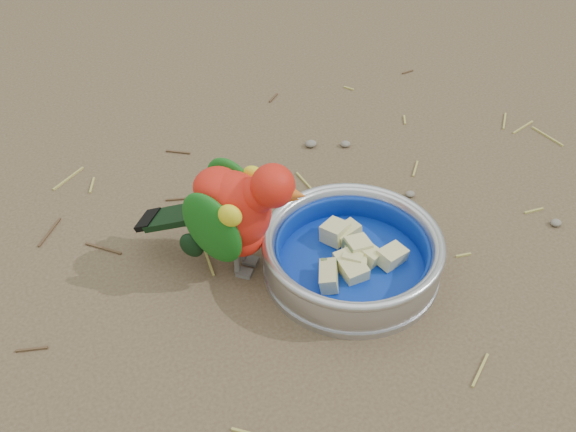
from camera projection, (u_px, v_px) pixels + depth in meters
name	position (u px, v px, depth m)	size (l,w,h in m)	color
ground	(352.00, 242.00, 0.92)	(60.00, 60.00, 0.00)	brown
food_bowl	(351.00, 267.00, 0.87)	(0.24, 0.24, 0.02)	#B2B2BA
bowl_wall	(352.00, 251.00, 0.85)	(0.24, 0.24, 0.04)	#B2B2BA
fruit_wedges	(352.00, 255.00, 0.86)	(0.14, 0.14, 0.03)	#D6CF88
lory_parrot	(235.00, 219.00, 0.83)	(0.10, 0.22, 0.17)	red
ground_debris	(344.00, 197.00, 1.00)	(0.90, 0.80, 0.01)	#A3984A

